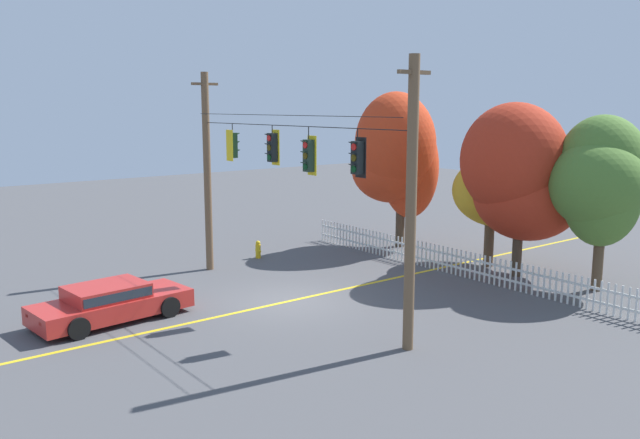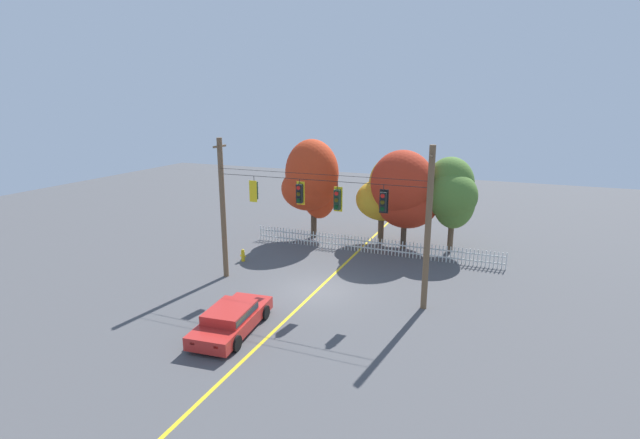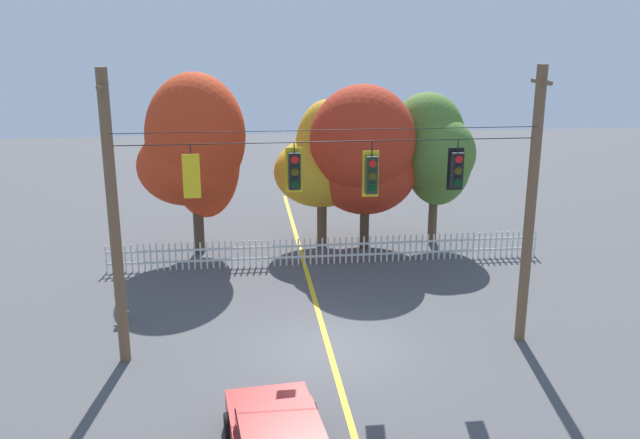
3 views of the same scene
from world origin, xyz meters
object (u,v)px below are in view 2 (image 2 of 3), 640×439
at_px(traffic_signal_southbound_primary, 300,193).
at_px(autumn_maple_near_fence, 312,181).
at_px(autumn_oak_far_east, 405,193).
at_px(autumn_maple_far_west, 452,193).
at_px(autumn_maple_mid, 385,195).
at_px(traffic_signal_northbound_secondary, 254,191).
at_px(traffic_signal_northbound_primary, 383,202).
at_px(parked_car, 231,318).
at_px(fire_hydrant, 243,255).
at_px(traffic_signal_westbound_side, 337,200).

height_order(traffic_signal_southbound_primary, autumn_maple_near_fence, autumn_maple_near_fence).
distance_m(autumn_oak_far_east, autumn_maple_far_west, 2.92).
relative_size(autumn_maple_mid, autumn_oak_far_east, 0.90).
xyz_separation_m(traffic_signal_northbound_secondary, autumn_maple_near_fence, (-0.45, 8.75, -0.88)).
distance_m(traffic_signal_northbound_primary, autumn_maple_far_west, 9.56).
relative_size(autumn_oak_far_east, parked_car, 1.37).
bearing_deg(autumn_maple_near_fence, traffic_signal_southbound_primary, -70.84).
bearing_deg(traffic_signal_southbound_primary, autumn_maple_mid, 78.48).
bearing_deg(fire_hydrant, autumn_maple_far_west, 30.53).
distance_m(traffic_signal_westbound_side, parked_car, 7.47).
height_order(traffic_signal_westbound_side, autumn_maple_far_west, autumn_maple_far_west).
height_order(traffic_signal_northbound_secondary, autumn_maple_far_west, autumn_maple_far_west).
distance_m(traffic_signal_northbound_secondary, autumn_maple_far_west, 12.94).
bearing_deg(traffic_signal_westbound_side, parked_car, -116.73).
bearing_deg(traffic_signal_westbound_side, traffic_signal_northbound_primary, -0.02).
bearing_deg(fire_hydrant, traffic_signal_northbound_secondary, -46.20).
xyz_separation_m(autumn_maple_near_fence, fire_hydrant, (-2.02, -6.18, -3.76)).
relative_size(traffic_signal_southbound_primary, traffic_signal_northbound_primary, 0.96).
xyz_separation_m(traffic_signal_northbound_primary, autumn_maple_mid, (-2.33, 9.61, -1.61)).
height_order(autumn_maple_near_fence, autumn_maple_far_west, autumn_maple_near_fence).
height_order(traffic_signal_westbound_side, fire_hydrant, traffic_signal_westbound_side).
bearing_deg(traffic_signal_northbound_primary, traffic_signal_northbound_secondary, -179.85).
bearing_deg(traffic_signal_westbound_side, autumn_maple_far_west, 64.94).
height_order(autumn_maple_near_fence, fire_hydrant, autumn_maple_near_fence).
xyz_separation_m(traffic_signal_westbound_side, autumn_maple_near_fence, (-5.04, 8.73, -0.78)).
distance_m(traffic_signal_northbound_secondary, autumn_maple_mid, 10.77).
height_order(autumn_maple_near_fence, parked_car, autumn_maple_near_fence).
height_order(traffic_signal_northbound_secondary, traffic_signal_northbound_primary, same).
height_order(parked_car, fire_hydrant, parked_car).
height_order(traffic_signal_westbound_side, traffic_signal_northbound_primary, same).
relative_size(traffic_signal_northbound_primary, autumn_maple_near_fence, 0.20).
relative_size(autumn_maple_near_fence, parked_car, 1.47).
height_order(traffic_signal_northbound_primary, autumn_maple_near_fence, autumn_maple_near_fence).
xyz_separation_m(traffic_signal_northbound_secondary, autumn_oak_far_east, (6.05, 8.89, -1.25)).
distance_m(autumn_maple_mid, autumn_maple_far_west, 4.43).
relative_size(autumn_maple_near_fence, autumn_maple_mid, 1.20).
height_order(traffic_signal_southbound_primary, traffic_signal_westbound_side, same).
relative_size(autumn_maple_mid, fire_hydrant, 7.74).
distance_m(traffic_signal_northbound_primary, autumn_oak_far_east, 8.99).
xyz_separation_m(traffic_signal_northbound_primary, autumn_oak_far_east, (-0.83, 8.87, -1.22)).
bearing_deg(traffic_signal_southbound_primary, autumn_maple_near_fence, 109.16).
height_order(traffic_signal_northbound_secondary, traffic_signal_southbound_primary, same).
distance_m(autumn_maple_near_fence, fire_hydrant, 7.51).
distance_m(traffic_signal_southbound_primary, fire_hydrant, 7.35).
bearing_deg(autumn_maple_near_fence, traffic_signal_northbound_secondary, -87.09).
relative_size(traffic_signal_northbound_secondary, traffic_signal_westbound_side, 0.90).
xyz_separation_m(autumn_maple_mid, autumn_oak_far_east, (1.50, -0.74, 0.39)).
relative_size(traffic_signal_northbound_secondary, traffic_signal_southbound_primary, 1.01).
bearing_deg(autumn_oak_far_east, traffic_signal_westbound_side, -99.28).
relative_size(traffic_signal_northbound_secondary, autumn_maple_near_fence, 0.19).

